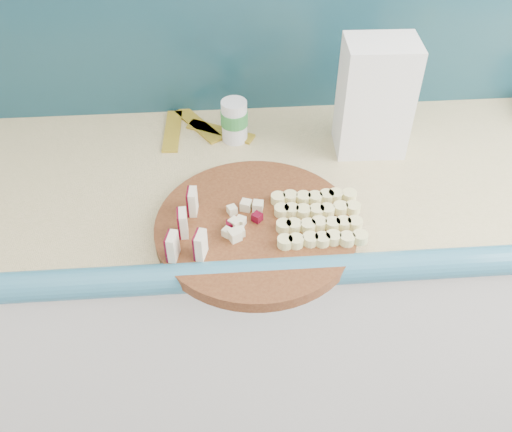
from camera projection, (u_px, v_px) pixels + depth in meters
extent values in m
cube|color=silver|center=(292.00, 300.00, 1.63)|extent=(2.20, 0.60, 0.88)
cube|color=tan|center=(300.00, 177.00, 1.32)|extent=(2.20, 0.60, 0.03)
cube|color=teal|center=(321.00, 276.00, 1.10)|extent=(2.20, 0.06, 0.03)
cube|color=teal|center=(291.00, 13.00, 1.35)|extent=(2.20, 0.02, 0.50)
cylinder|color=#441F0E|center=(256.00, 228.00, 1.16)|extent=(0.42, 0.42, 0.03)
cube|color=beige|center=(173.00, 246.00, 1.06)|extent=(0.01, 0.04, 0.06)
cube|color=#4B0514|center=(168.00, 247.00, 1.06)|extent=(0.00, 0.03, 0.06)
cube|color=beige|center=(184.00, 223.00, 1.11)|extent=(0.01, 0.04, 0.06)
cube|color=#4B0514|center=(179.00, 223.00, 1.11)|extent=(0.00, 0.03, 0.06)
cube|color=beige|center=(193.00, 202.00, 1.15)|extent=(0.01, 0.04, 0.06)
cube|color=#4B0514|center=(189.00, 202.00, 1.15)|extent=(0.00, 0.03, 0.06)
cube|color=beige|center=(201.00, 245.00, 1.07)|extent=(0.01, 0.04, 0.06)
cube|color=#4B0514|center=(196.00, 245.00, 1.06)|extent=(0.00, 0.03, 0.06)
cube|color=beige|center=(248.00, 220.00, 1.14)|extent=(0.02, 0.02, 0.02)
cube|color=beige|center=(250.00, 216.00, 1.15)|extent=(0.02, 0.02, 0.02)
cube|color=#4B0514|center=(247.00, 212.00, 1.16)|extent=(0.02, 0.02, 0.02)
cube|color=beige|center=(242.00, 217.00, 1.15)|extent=(0.02, 0.02, 0.02)
cube|color=beige|center=(236.00, 217.00, 1.15)|extent=(0.02, 0.02, 0.02)
cube|color=beige|center=(230.00, 221.00, 1.14)|extent=(0.02, 0.02, 0.02)
cube|color=beige|center=(239.00, 223.00, 1.14)|extent=(0.02, 0.02, 0.02)
cube|color=beige|center=(241.00, 227.00, 1.13)|extent=(0.02, 0.02, 0.02)
cube|color=#4B0514|center=(249.00, 229.00, 1.12)|extent=(0.02, 0.02, 0.02)
cube|color=beige|center=(250.00, 223.00, 1.14)|extent=(0.02, 0.02, 0.02)
cylinder|color=#E8E08E|center=(284.00, 241.00, 1.10)|extent=(0.03, 0.03, 0.02)
cylinder|color=#E8E08E|center=(297.00, 240.00, 1.10)|extent=(0.03, 0.03, 0.02)
cylinder|color=#E8E08E|center=(310.00, 240.00, 1.10)|extent=(0.03, 0.03, 0.02)
cylinder|color=#E8E08E|center=(322.00, 239.00, 1.10)|extent=(0.03, 0.03, 0.02)
cylinder|color=#E8E08E|center=(335.00, 239.00, 1.10)|extent=(0.03, 0.03, 0.02)
cylinder|color=#E8E08E|center=(348.00, 238.00, 1.11)|extent=(0.03, 0.03, 0.02)
cylinder|color=#E8E08E|center=(360.00, 237.00, 1.11)|extent=(0.03, 0.03, 0.02)
cylinder|color=#E8E08E|center=(282.00, 226.00, 1.13)|extent=(0.03, 0.03, 0.02)
cylinder|color=#E8E08E|center=(295.00, 225.00, 1.13)|extent=(0.03, 0.03, 0.02)
cylinder|color=#E8E08E|center=(307.00, 225.00, 1.13)|extent=(0.03, 0.03, 0.02)
cylinder|color=#E8E08E|center=(319.00, 224.00, 1.13)|extent=(0.03, 0.03, 0.02)
cylinder|color=#E8E08E|center=(332.00, 224.00, 1.13)|extent=(0.03, 0.03, 0.02)
cylinder|color=#E8E08E|center=(344.00, 223.00, 1.14)|extent=(0.03, 0.03, 0.02)
cylinder|color=#E8E08E|center=(356.00, 223.00, 1.14)|extent=(0.03, 0.03, 0.02)
cylinder|color=#E8E08E|center=(281.00, 212.00, 1.16)|extent=(0.03, 0.03, 0.02)
cylinder|color=#E8E08E|center=(293.00, 211.00, 1.16)|extent=(0.03, 0.03, 0.02)
cylinder|color=#E8E08E|center=(305.00, 211.00, 1.16)|extent=(0.03, 0.03, 0.02)
cylinder|color=#E8E08E|center=(317.00, 210.00, 1.16)|extent=(0.03, 0.03, 0.02)
cylinder|color=#E8E08E|center=(328.00, 210.00, 1.16)|extent=(0.03, 0.03, 0.02)
cylinder|color=#E8E08E|center=(340.00, 209.00, 1.17)|extent=(0.03, 0.03, 0.02)
cylinder|color=#E8E08E|center=(352.00, 209.00, 1.17)|extent=(0.03, 0.03, 0.02)
cylinder|color=#E8E08E|center=(279.00, 199.00, 1.19)|extent=(0.03, 0.03, 0.02)
cylinder|color=#E8E08E|center=(290.00, 198.00, 1.19)|extent=(0.03, 0.03, 0.02)
cylinder|color=#E8E08E|center=(302.00, 198.00, 1.19)|extent=(0.03, 0.03, 0.02)
cylinder|color=#E8E08E|center=(314.00, 197.00, 1.19)|extent=(0.03, 0.03, 0.02)
cylinder|color=#E8E08E|center=(326.00, 197.00, 1.19)|extent=(0.03, 0.03, 0.02)
cylinder|color=#E8E08E|center=(337.00, 196.00, 1.20)|extent=(0.03, 0.03, 0.02)
cylinder|color=#E8E08E|center=(349.00, 196.00, 1.20)|extent=(0.03, 0.03, 0.02)
cube|color=white|center=(375.00, 98.00, 1.29)|extent=(0.16, 0.12, 0.27)
cylinder|color=silver|center=(234.00, 121.00, 1.37)|extent=(0.06, 0.06, 0.11)
cylinder|color=#30863C|center=(234.00, 118.00, 1.36)|extent=(0.07, 0.07, 0.04)
cube|color=gold|center=(172.00, 131.00, 1.42)|extent=(0.05, 0.18, 0.01)
cube|color=gold|center=(199.00, 125.00, 1.44)|extent=(0.13, 0.17, 0.01)
cube|color=gold|center=(221.00, 131.00, 1.42)|extent=(0.17, 0.11, 0.01)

